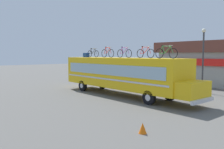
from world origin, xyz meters
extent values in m
plane|color=#605E59|center=(0.00, 0.00, 0.00)|extent=(120.00, 120.00, 0.00)
cube|color=yellow|center=(0.00, 0.00, 1.84)|extent=(11.89, 2.54, 2.34)
cube|color=yellow|center=(6.51, 0.00, 1.16)|extent=(1.13, 2.34, 0.99)
cube|color=#99B7C6|center=(0.00, -1.28, 2.09)|extent=(10.94, 0.04, 0.81)
cube|color=#99B7C6|center=(0.00, 1.28, 2.09)|extent=(10.94, 0.04, 0.81)
cube|color=silver|center=(0.00, -1.29, 1.37)|extent=(11.42, 0.03, 0.12)
cube|color=silver|center=(0.00, 1.29, 1.37)|extent=(11.42, 0.03, 0.12)
cube|color=silver|center=(7.14, 0.00, 0.58)|extent=(0.16, 2.41, 0.24)
cylinder|color=black|center=(4.04, -1.13, 0.47)|extent=(0.95, 0.28, 0.95)
cylinder|color=silver|center=(4.04, -1.13, 0.47)|extent=(0.43, 0.30, 0.43)
cylinder|color=black|center=(4.04, 1.13, 0.47)|extent=(0.95, 0.28, 0.95)
cylinder|color=silver|center=(4.04, 1.13, 0.47)|extent=(0.43, 0.30, 0.43)
cylinder|color=black|center=(-3.69, -1.13, 0.47)|extent=(0.95, 0.28, 0.95)
cylinder|color=silver|center=(-3.69, -1.13, 0.47)|extent=(0.43, 0.30, 0.43)
cylinder|color=black|center=(-3.69, 1.13, 0.47)|extent=(0.95, 0.28, 0.95)
cylinder|color=silver|center=(-3.69, 1.13, 0.47)|extent=(0.43, 0.30, 0.43)
cube|color=#193899|center=(-4.83, 0.05, 3.21)|extent=(0.59, 0.34, 0.41)
torus|color=black|center=(-4.60, 0.30, 3.33)|extent=(0.65, 0.04, 0.65)
torus|color=black|center=(-3.54, 0.30, 3.33)|extent=(0.65, 0.04, 0.65)
cylinder|color=black|center=(-4.28, 0.30, 3.58)|extent=(0.20, 0.04, 0.47)
cylinder|color=black|center=(-3.96, 0.30, 3.56)|extent=(0.49, 0.04, 0.45)
cylinder|color=black|center=(-4.05, 0.30, 3.79)|extent=(0.64, 0.04, 0.07)
cylinder|color=black|center=(-4.40, 0.30, 3.34)|extent=(0.41, 0.03, 0.05)
cylinder|color=black|center=(-4.49, 0.30, 3.57)|extent=(0.26, 0.03, 0.49)
cylinder|color=black|center=(-3.63, 0.30, 3.55)|extent=(0.22, 0.03, 0.46)
cylinder|color=silver|center=(-3.73, 0.30, 3.83)|extent=(0.03, 0.44, 0.03)
ellipsoid|color=black|center=(-4.37, 0.30, 3.85)|extent=(0.20, 0.08, 0.06)
torus|color=black|center=(-2.37, 0.28, 3.36)|extent=(0.72, 0.04, 0.72)
torus|color=black|center=(-1.41, 0.28, 3.36)|extent=(0.72, 0.04, 0.72)
cylinder|color=red|center=(-2.08, 0.28, 3.63)|extent=(0.19, 0.04, 0.51)
cylinder|color=red|center=(-1.79, 0.28, 3.62)|extent=(0.45, 0.04, 0.49)
cylinder|color=red|center=(-1.87, 0.28, 3.87)|extent=(0.57, 0.04, 0.07)
cylinder|color=red|center=(-2.18, 0.28, 3.37)|extent=(0.36, 0.03, 0.05)
cylinder|color=red|center=(-2.26, 0.28, 3.62)|extent=(0.24, 0.03, 0.53)
cylinder|color=red|center=(-1.50, 0.28, 3.61)|extent=(0.20, 0.03, 0.50)
cylinder|color=silver|center=(-1.58, 0.28, 3.90)|extent=(0.03, 0.44, 0.03)
ellipsoid|color=black|center=(-2.16, 0.28, 3.92)|extent=(0.20, 0.08, 0.06)
torus|color=black|center=(-0.22, 0.22, 3.34)|extent=(0.68, 0.04, 0.68)
torus|color=black|center=(0.78, 0.22, 3.34)|extent=(0.68, 0.04, 0.68)
cylinder|color=purple|center=(0.08, 0.22, 3.60)|extent=(0.19, 0.04, 0.48)
cylinder|color=purple|center=(0.38, 0.22, 3.58)|extent=(0.46, 0.04, 0.46)
cylinder|color=purple|center=(0.30, 0.22, 3.82)|extent=(0.60, 0.04, 0.07)
cylinder|color=purple|center=(-0.03, 0.22, 3.35)|extent=(0.38, 0.03, 0.05)
cylinder|color=purple|center=(-0.11, 0.22, 3.59)|extent=(0.25, 0.03, 0.50)
cylinder|color=purple|center=(0.69, 0.22, 3.57)|extent=(0.21, 0.03, 0.47)
cylinder|color=silver|center=(0.60, 0.22, 3.85)|extent=(0.03, 0.44, 0.03)
ellipsoid|color=black|center=(0.00, 0.22, 3.87)|extent=(0.20, 0.08, 0.06)
torus|color=black|center=(2.01, 0.19, 3.34)|extent=(0.66, 0.04, 0.66)
torus|color=black|center=(3.02, 0.19, 3.34)|extent=(0.66, 0.04, 0.66)
cylinder|color=red|center=(2.31, 0.19, 3.59)|extent=(0.20, 0.04, 0.47)
cylinder|color=red|center=(2.61, 0.19, 3.57)|extent=(0.47, 0.04, 0.45)
cylinder|color=red|center=(2.53, 0.19, 3.80)|extent=(0.61, 0.04, 0.07)
cylinder|color=red|center=(2.20, 0.19, 3.35)|extent=(0.38, 0.03, 0.05)
cylinder|color=red|center=(2.12, 0.19, 3.58)|extent=(0.25, 0.03, 0.49)
cylinder|color=red|center=(2.93, 0.19, 3.56)|extent=(0.21, 0.03, 0.46)
cylinder|color=silver|center=(2.84, 0.19, 3.83)|extent=(0.03, 0.44, 0.03)
ellipsoid|color=black|center=(2.23, 0.19, 3.86)|extent=(0.20, 0.08, 0.06)
torus|color=black|center=(4.04, -0.12, 3.34)|extent=(0.67, 0.04, 0.67)
torus|color=black|center=(5.12, -0.12, 3.34)|extent=(0.67, 0.04, 0.67)
cylinder|color=green|center=(4.36, -0.12, 3.59)|extent=(0.21, 0.04, 0.48)
cylinder|color=green|center=(4.69, -0.12, 3.58)|extent=(0.50, 0.04, 0.46)
cylinder|color=green|center=(4.60, -0.12, 3.81)|extent=(0.65, 0.04, 0.07)
cylinder|color=green|center=(4.24, -0.12, 3.35)|extent=(0.41, 0.03, 0.05)
cylinder|color=green|center=(4.16, -0.12, 3.58)|extent=(0.26, 0.03, 0.50)
cylinder|color=green|center=(5.03, -0.12, 3.57)|extent=(0.23, 0.03, 0.47)
cylinder|color=silver|center=(4.93, -0.12, 3.85)|extent=(0.03, 0.44, 0.03)
ellipsoid|color=black|center=(4.28, -0.12, 3.87)|extent=(0.20, 0.08, 0.06)
cube|color=red|center=(2.79, 9.37, 2.50)|extent=(7.62, 0.16, 0.70)
cone|color=orange|center=(7.57, -5.67, 0.23)|extent=(0.34, 0.34, 0.45)
cylinder|color=#38383D|center=(3.71, 6.25, 2.60)|extent=(0.14, 0.14, 5.19)
sphere|color=#F2EDCC|center=(3.71, 6.25, 5.29)|extent=(0.34, 0.34, 0.34)
camera|label=1|loc=(14.03, -12.90, 3.28)|focal=38.03mm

